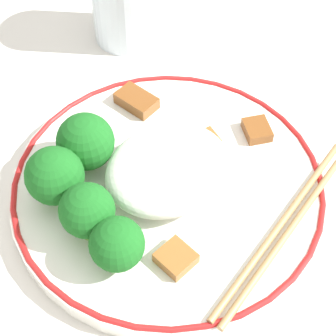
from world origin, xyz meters
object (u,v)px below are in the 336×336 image
Objects in this scene: plate at (168,187)px; broccoli_back_right at (87,211)px; broccoli_back_left at (86,142)px; broccoli_mid_left at (117,245)px; broccoli_back_center at (55,176)px; chopsticks at (285,227)px.

plate is 0.09m from broccoli_back_right.
plate is 5.02× the size of broccoli_back_right.
broccoli_back_left is 1.13× the size of broccoli_mid_left.
broccoli_back_right is (-0.00, 0.04, 0.00)m from broccoli_back_center.
broccoli_back_center is (0.08, -0.04, 0.04)m from plate.
broccoli_back_left is 0.17m from chopsticks.
chopsticks is (-0.12, 0.05, -0.02)m from broccoli_mid_left.
broccoli_mid_left is 0.25× the size of chopsticks.
broccoli_back_right is at bearing 95.85° from broccoli_back_center.
broccoli_mid_left reaches higher than chopsticks.
broccoli_mid_left is (-0.01, 0.08, -0.00)m from broccoli_back_center.
broccoli_mid_left is at bearing 73.22° from broccoli_back_left.
chopsticks reaches higher than plate.
chopsticks is (-0.13, 0.08, -0.03)m from broccoli_back_right.
broccoli_back_center is 0.04m from broccoli_back_right.
broccoli_mid_left is at bearing -21.70° from chopsticks.
plate is 0.10m from chopsticks.
broccoli_back_center is (0.04, 0.02, 0.00)m from broccoli_back_left.
broccoli_back_center reaches higher than broccoli_mid_left.
chopsticks is at bearing 135.93° from broccoli_back_center.
broccoli_back_right is 0.04m from broccoli_mid_left.
plate is 0.10m from broccoli_back_center.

